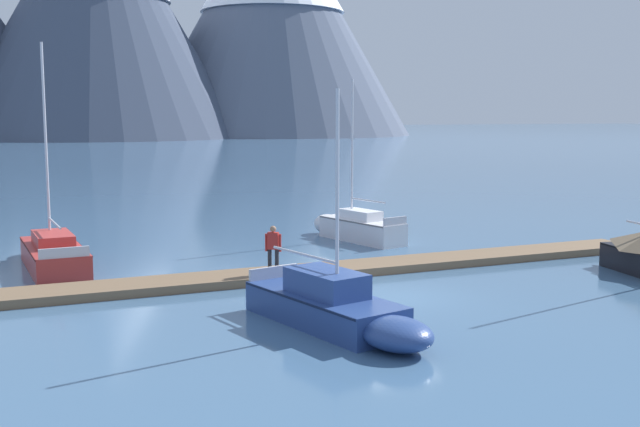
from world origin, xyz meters
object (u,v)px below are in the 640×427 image
at_px(sailboat_nearest_berth, 52,252).
at_px(sailboat_mid_dock_port, 355,227).
at_px(sailboat_second_berth, 337,308).
at_px(person_on_dock, 273,246).

height_order(sailboat_nearest_berth, sailboat_mid_dock_port, sailboat_nearest_berth).
xyz_separation_m(sailboat_second_berth, person_on_dock, (0.41, 6.32, 0.68)).
bearing_deg(sailboat_nearest_berth, sailboat_mid_dock_port, 4.94).
bearing_deg(person_on_dock, sailboat_second_berth, -93.70).
bearing_deg(sailboat_mid_dock_port, sailboat_nearest_berth, -175.06).
distance_m(sailboat_nearest_berth, person_on_dock, 9.12).
height_order(sailboat_second_berth, sailboat_mid_dock_port, sailboat_mid_dock_port).
bearing_deg(sailboat_nearest_berth, sailboat_second_berth, -61.66).
bearing_deg(person_on_dock, sailboat_mid_dock_port, 46.82).
xyz_separation_m(sailboat_second_berth, sailboat_mid_dock_port, (6.99, 13.33, 0.04)).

